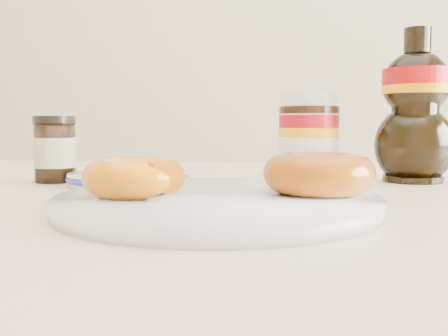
# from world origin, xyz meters

# --- Properties ---
(dining_table) EXTENTS (1.40, 0.90, 0.75)m
(dining_table) POSITION_xyz_m (0.00, 0.10, 0.67)
(dining_table) COLOR beige
(dining_table) RESTS_ON ground
(plate) EXTENTS (0.30, 0.30, 0.01)m
(plate) POSITION_xyz_m (-0.05, -0.03, 0.76)
(plate) COLOR white
(plate) RESTS_ON dining_table
(donut_bitten) EXTENTS (0.12, 0.12, 0.03)m
(donut_bitten) POSITION_xyz_m (-0.12, -0.05, 0.78)
(donut_bitten) COLOR #C8800B
(donut_bitten) RESTS_ON plate
(donut_whole) EXTENTS (0.13, 0.13, 0.04)m
(donut_whole) POSITION_xyz_m (0.05, -0.01, 0.78)
(donut_whole) COLOR #8B3509
(donut_whole) RESTS_ON plate
(nutella_jar) EXTENTS (0.09, 0.09, 0.12)m
(nutella_jar) POSITION_xyz_m (0.05, 0.25, 0.82)
(nutella_jar) COLOR white
(nutella_jar) RESTS_ON dining_table
(syrup_bottle) EXTENTS (0.11, 0.10, 0.21)m
(syrup_bottle) POSITION_xyz_m (0.19, 0.23, 0.85)
(syrup_bottle) COLOR black
(syrup_bottle) RESTS_ON dining_table
(dark_jar) EXTENTS (0.06, 0.06, 0.09)m
(dark_jar) POSITION_xyz_m (-0.30, 0.17, 0.79)
(dark_jar) COLOR black
(dark_jar) RESTS_ON dining_table
(blue_rim_saucer) EXTENTS (0.16, 0.16, 0.02)m
(blue_rim_saucer) POSITION_xyz_m (-0.19, 0.15, 0.76)
(blue_rim_saucer) COLOR white
(blue_rim_saucer) RESTS_ON dining_table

